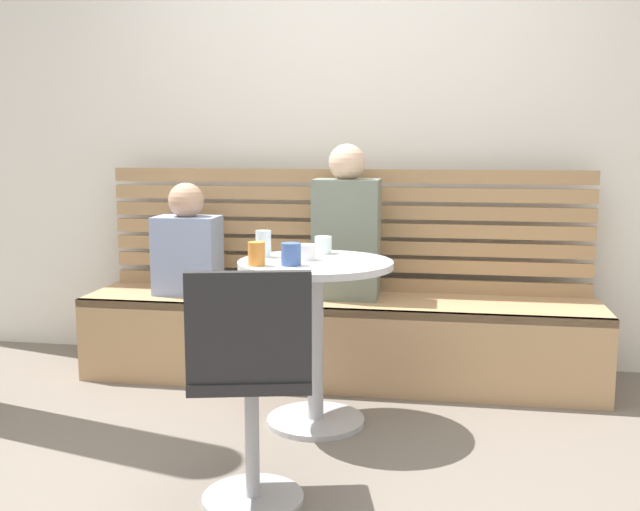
% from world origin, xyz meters
% --- Properties ---
extents(ground, '(8.00, 8.00, 0.00)m').
position_xyz_m(ground, '(0.00, 0.00, 0.00)').
color(ground, '#70665B').
extents(back_wall, '(5.20, 0.10, 2.90)m').
position_xyz_m(back_wall, '(0.00, 1.64, 1.45)').
color(back_wall, silver).
rests_on(back_wall, ground).
extents(booth_bench, '(2.70, 0.52, 0.44)m').
position_xyz_m(booth_bench, '(0.00, 1.20, 0.22)').
color(booth_bench, tan).
rests_on(booth_bench, ground).
extents(booth_backrest, '(2.65, 0.04, 0.67)m').
position_xyz_m(booth_backrest, '(0.00, 1.44, 0.78)').
color(booth_backrest, '#A68157').
rests_on(booth_backrest, booth_bench).
extents(cafe_table, '(0.68, 0.68, 0.74)m').
position_xyz_m(cafe_table, '(-0.01, 0.57, 0.52)').
color(cafe_table, '#ADADB2').
rests_on(cafe_table, ground).
extents(white_chair, '(0.48, 0.48, 0.85)m').
position_xyz_m(white_chair, '(-0.09, -0.25, 0.46)').
color(white_chair, '#ADADB2').
rests_on(white_chair, ground).
extents(person_adult, '(0.34, 0.22, 0.81)m').
position_xyz_m(person_adult, '(0.04, 1.23, 0.80)').
color(person_adult, slate).
rests_on(person_adult, booth_bench).
extents(person_child_left, '(0.34, 0.22, 0.60)m').
position_xyz_m(person_child_left, '(-0.82, 1.20, 0.70)').
color(person_child_left, '#8C9EC6').
rests_on(person_child_left, booth_bench).
extents(cup_ceramic_white, '(0.08, 0.08, 0.07)m').
position_xyz_m(cup_ceramic_white, '(-0.05, 0.59, 0.78)').
color(cup_ceramic_white, white).
rests_on(cup_ceramic_white, cafe_table).
extents(cup_tumbler_orange, '(0.07, 0.07, 0.10)m').
position_xyz_m(cup_tumbler_orange, '(-0.23, 0.40, 0.79)').
color(cup_tumbler_orange, orange).
rests_on(cup_tumbler_orange, cafe_table).
extents(cup_mug_blue, '(0.08, 0.08, 0.09)m').
position_xyz_m(cup_mug_blue, '(-0.09, 0.43, 0.79)').
color(cup_mug_blue, '#3D5B9E').
rests_on(cup_mug_blue, cafe_table).
extents(cup_glass_short, '(0.08, 0.08, 0.08)m').
position_xyz_m(cup_glass_short, '(-0.01, 0.79, 0.78)').
color(cup_glass_short, silver).
rests_on(cup_glass_short, cafe_table).
extents(cup_glass_tall, '(0.07, 0.07, 0.12)m').
position_xyz_m(cup_glass_tall, '(-0.26, 0.64, 0.80)').
color(cup_glass_tall, silver).
rests_on(cup_glass_tall, cafe_table).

